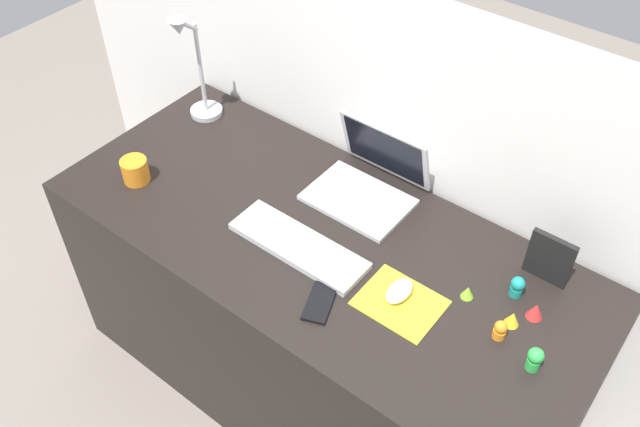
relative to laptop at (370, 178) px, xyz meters
name	(u,v)px	position (x,y,z in m)	size (l,w,h in m)	color
ground_plane	(320,379)	(0.00, -0.24, -0.79)	(6.00, 6.00, 0.00)	slate
back_wall	(394,184)	(0.00, 0.15, -0.13)	(2.82, 0.05, 1.32)	silver
desk	(320,316)	(0.00, -0.24, -0.42)	(1.62, 0.70, 0.74)	black
laptop	(370,178)	(0.00, 0.00, 0.00)	(0.30, 0.27, 0.21)	silver
keyboard	(298,246)	(-0.02, -0.32, -0.04)	(0.41, 0.13, 0.02)	silver
mousepad	(400,303)	(0.31, -0.30, -0.05)	(0.21, 0.17, 0.00)	yellow
mouse	(399,291)	(0.30, -0.29, -0.03)	(0.06, 0.10, 0.03)	silver
cell_phone	(320,303)	(0.15, -0.43, -0.05)	(0.06, 0.13, 0.01)	black
desk_lamp	(194,71)	(-0.67, -0.05, 0.13)	(0.11, 0.15, 0.39)	#B7B7BC
picture_frame	(549,259)	(0.57, 0.00, 0.02)	(0.12, 0.02, 0.15)	black
coffee_mug	(135,170)	(-0.59, -0.40, -0.02)	(0.08, 0.08, 0.08)	orange
toy_figurine_yellow	(512,319)	(0.57, -0.19, -0.03)	(0.04, 0.04, 0.04)	yellow
toy_figurine_teal	(517,286)	(0.53, -0.09, -0.02)	(0.04, 0.04, 0.06)	teal
toy_figurine_orange	(501,329)	(0.56, -0.24, -0.03)	(0.03, 0.03, 0.06)	orange
toy_figurine_lime	(468,292)	(0.44, -0.18, -0.03)	(0.03, 0.03, 0.04)	#8CDB33
toy_figurine_green	(535,359)	(0.67, -0.27, -0.02)	(0.04, 0.04, 0.07)	green
toy_figurine_red	(536,311)	(0.60, -0.13, -0.03)	(0.04, 0.04, 0.05)	red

